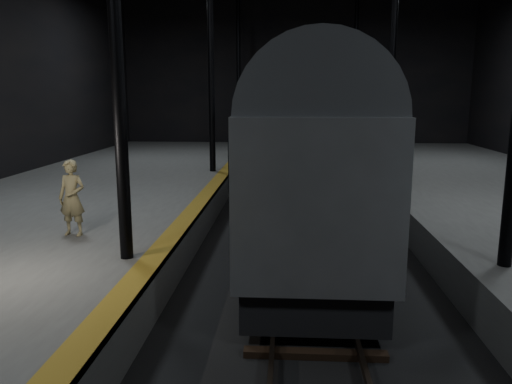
{
  "coord_description": "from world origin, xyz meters",
  "views": [
    {
      "loc": [
        -0.5,
        -13.69,
        4.31
      ],
      "look_at": [
        -1.26,
        -1.86,
        2.0
      ],
      "focal_mm": 35.0,
      "sensor_mm": 36.0,
      "label": 1
    }
  ],
  "objects": [
    {
      "name": "woman",
      "position": [
        -5.6,
        -2.41,
        1.91
      ],
      "size": [
        0.72,
        0.53,
        1.82
      ],
      "primitive_type": "imported",
      "rotation": [
        0.0,
        0.0,
        -0.14
      ],
      "color": "#95885B",
      "rests_on": "platform_left"
    },
    {
      "name": "tactile_strip",
      "position": [
        -3.25,
        0.0,
        1.0
      ],
      "size": [
        0.5,
        43.8,
        0.01
      ],
      "primitive_type": "cube",
      "color": "olive",
      "rests_on": "platform_left"
    },
    {
      "name": "platform_left",
      "position": [
        -7.5,
        0.0,
        0.5
      ],
      "size": [
        9.0,
        43.8,
        1.0
      ],
      "primitive_type": "cube",
      "color": "#4F4F4D",
      "rests_on": "ground"
    },
    {
      "name": "track",
      "position": [
        0.0,
        0.0,
        0.07
      ],
      "size": [
        2.4,
        43.0,
        0.24
      ],
      "color": "#3F3328",
      "rests_on": "ground"
    },
    {
      "name": "train",
      "position": [
        -0.0,
        3.82,
        2.92
      ],
      "size": [
        2.94,
        19.61,
        5.24
      ],
      "color": "#A1A4A8",
      "rests_on": "ground"
    },
    {
      "name": "ground",
      "position": [
        0.0,
        0.0,
        0.0
      ],
      "size": [
        44.0,
        44.0,
        0.0
      ],
      "primitive_type": "plane",
      "color": "black",
      "rests_on": "ground"
    }
  ]
}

